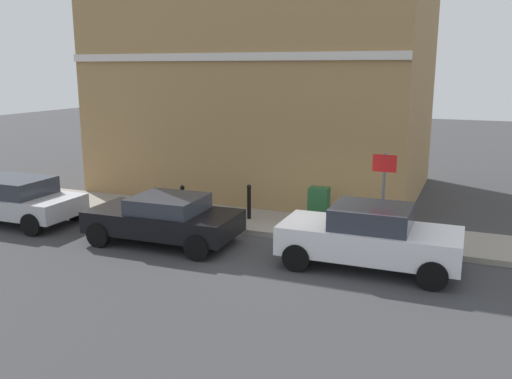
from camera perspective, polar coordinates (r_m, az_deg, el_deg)
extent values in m
plane|color=#38383A|center=(13.58, 4.85, -6.88)|extent=(80.00, 80.00, 0.00)
cube|color=gray|center=(17.91, -11.63, -2.00)|extent=(2.22, 30.00, 0.15)
cube|color=#9E7A4C|center=(20.76, 1.36, 12.07)|extent=(7.91, 11.33, 8.63)
cube|color=silver|center=(17.10, -3.59, 13.81)|extent=(0.12, 11.33, 0.24)
cube|color=silver|center=(12.76, 11.82, -5.31)|extent=(1.77, 4.09, 0.67)
cube|color=#2D333D|center=(12.59, 12.11, -2.85)|extent=(1.54, 1.76, 0.52)
cylinder|color=black|center=(12.44, 4.29, -7.16)|extent=(0.23, 0.64, 0.64)
cylinder|color=black|center=(13.92, 6.32, -5.03)|extent=(0.23, 0.64, 0.64)
cylinder|color=black|center=(11.96, 18.13, -8.62)|extent=(0.23, 0.64, 0.64)
cylinder|color=black|center=(13.49, 18.62, -6.22)|extent=(0.23, 0.64, 0.64)
cube|color=black|center=(14.45, -9.73, -3.30)|extent=(1.95, 4.00, 0.57)
cube|color=#2D333D|center=(14.25, -9.25, -1.53)|extent=(1.67, 1.82, 0.42)
cylinder|color=black|center=(14.61, -16.27, -4.61)|extent=(0.24, 0.65, 0.64)
cylinder|color=black|center=(15.97, -12.54, -2.94)|extent=(0.24, 0.65, 0.64)
cylinder|color=black|center=(13.14, -6.21, -6.10)|extent=(0.24, 0.65, 0.64)
cylinder|color=black|center=(14.64, -3.12, -4.08)|extent=(0.24, 0.65, 0.64)
cube|color=#B7B7BC|center=(17.82, -24.54, -1.26)|extent=(1.88, 4.41, 0.55)
cube|color=#2D333D|center=(17.58, -24.26, 0.29)|extent=(1.63, 2.12, 0.51)
cylinder|color=black|center=(16.15, -22.57, -3.44)|extent=(0.23, 0.64, 0.64)
cylinder|color=black|center=(17.37, -18.65, -2.04)|extent=(0.23, 0.64, 0.64)
cube|color=#1E4C28|center=(15.21, 6.63, -1.91)|extent=(0.40, 0.55, 1.15)
cube|color=#333333|center=(15.35, 6.58, -3.85)|extent=(0.46, 0.61, 0.08)
cylinder|color=black|center=(16.02, -0.74, -1.45)|extent=(0.12, 0.12, 0.95)
sphere|color=black|center=(15.91, -0.75, 0.28)|extent=(0.14, 0.14, 0.14)
cylinder|color=black|center=(16.08, -7.73, -1.51)|extent=(0.12, 0.12, 0.95)
sphere|color=black|center=(15.96, -7.79, 0.21)|extent=(0.14, 0.14, 0.14)
cylinder|color=#59595B|center=(14.16, 13.25, -0.87)|extent=(0.08, 0.08, 2.30)
cube|color=white|center=(13.96, 13.42, 2.70)|extent=(0.03, 0.56, 0.40)
cube|color=red|center=(13.95, 13.41, 2.69)|extent=(0.01, 0.60, 0.44)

